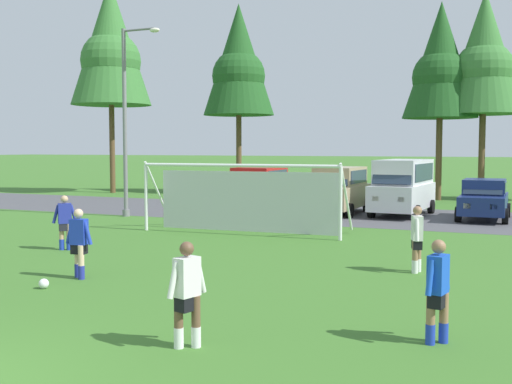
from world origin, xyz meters
The scene contains 18 objects.
ground_plane centered at (0.00, 15.00, 0.00)m, with size 400.00×400.00×0.00m, color #3D7028.
parking_lot_strip centered at (0.00, 22.36, 0.00)m, with size 52.00×8.40×0.01m, color #4C4C51.
soccer_ball centered at (-2.63, 5.22, 0.11)m, with size 0.22×0.22×0.22m.
soccer_goal centered at (-2.36, 15.26, 1.29)m, with size 7.51×2.33×2.57m.
player_striker_near centered at (2.23, 2.97, 0.82)m, with size 0.37×0.71×1.64m.
player_midfield_center centered at (4.52, 10.25, 0.82)m, with size 0.34×0.75×1.64m.
player_defender_far centered at (-5.69, 9.52, 0.82)m, with size 0.63×0.53×1.64m.
player_winger_left centered at (5.71, 4.69, 0.82)m, with size 0.33×0.72×1.64m.
player_winger_right centered at (-2.63, 6.41, 0.82)m, with size 0.75×0.30×1.64m.
parked_car_slot_far_left centered at (-4.41, 21.25, 1.11)m, with size 2.29×4.68×2.16m.
parked_car_slot_left centered at (-1.00, 22.79, 1.11)m, with size 2.24×4.65×2.16m.
parked_car_slot_center_left centered at (1.83, 23.24, 1.34)m, with size 2.44×4.92×2.52m.
parked_car_slot_center centered at (5.31, 22.87, 0.88)m, with size 2.05×4.21×1.72m.
tree_left_edge centered at (-18.88, 29.79, 9.81)m, with size 5.34×5.34×14.24m.
tree_mid_left centered at (-10.75, 32.66, 8.63)m, with size 4.70×4.70×12.54m.
tree_center_back centered at (2.22, 32.43, 7.87)m, with size 4.29×4.29×11.45m.
tree_mid_right centered at (4.56, 32.75, 8.19)m, with size 4.47×4.47×11.91m.
street_lamp centered at (-9.27, 17.92, 4.27)m, with size 2.00×0.32×8.26m.
Camera 1 is at (6.92, -5.21, 3.06)m, focal length 43.83 mm.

